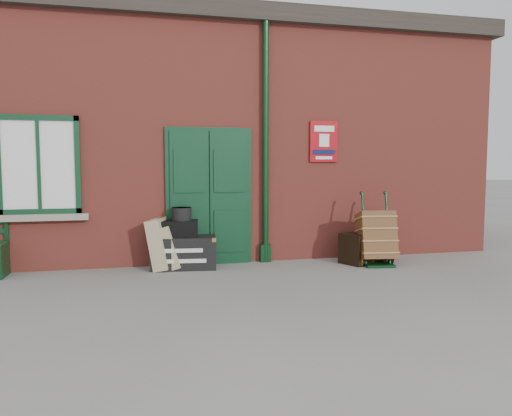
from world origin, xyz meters
name	(u,v)px	position (x,y,z in m)	size (l,w,h in m)	color
ground	(246,283)	(0.00, 0.00, 0.00)	(80.00, 80.00, 0.00)	gray
station_building	(209,140)	(0.00, 3.49, 2.16)	(10.30, 4.30, 4.36)	#AC4437
houdini_trunk	(183,252)	(-0.75, 1.25, 0.26)	(1.03, 0.56, 0.51)	black
strongbox	(180,228)	(-0.80, 1.25, 0.64)	(0.56, 0.41, 0.26)	black
hatbox	(182,214)	(-0.77, 1.25, 0.87)	(0.31, 0.31, 0.21)	black
suitcase_back	(161,243)	(-1.11, 1.25, 0.41)	(0.23, 0.56, 0.79)	tan
suitcase_front	(172,246)	(-0.93, 1.25, 0.35)	(0.20, 0.51, 0.68)	tan
porter_trolley	(376,237)	(2.37, 0.77, 0.46)	(0.66, 0.70, 1.18)	black
dark_trunk	(363,248)	(2.23, 0.97, 0.25)	(0.70, 0.46, 0.51)	black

